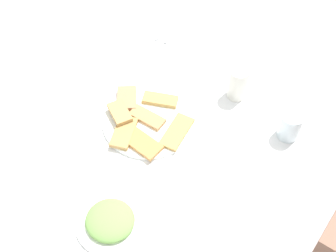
{
  "coord_description": "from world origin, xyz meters",
  "views": [
    {
      "loc": [
        0.9,
        0.3,
        2.07
      ],
      "look_at": [
        -0.01,
        -0.05,
        0.77
      ],
      "focal_mm": 54.08,
      "sensor_mm": 36.0,
      "label": 1
    }
  ],
  "objects_px": {
    "dining_table": "(181,152)",
    "spoon": "(181,29)",
    "salad_plate_greens": "(110,221)",
    "drinking_glass": "(290,126)",
    "soda_can": "(238,83)",
    "fork": "(173,27)",
    "pide_platter": "(146,121)",
    "paper_napkin": "(177,29)"
  },
  "relations": [
    {
      "from": "spoon",
      "to": "soda_can",
      "type": "bearing_deg",
      "value": 69.0
    },
    {
      "from": "dining_table",
      "to": "fork",
      "type": "bearing_deg",
      "value": -155.99
    },
    {
      "from": "dining_table",
      "to": "spoon",
      "type": "bearing_deg",
      "value": -159.69
    },
    {
      "from": "salad_plate_greens",
      "to": "pide_platter",
      "type": "bearing_deg",
      "value": -173.01
    },
    {
      "from": "dining_table",
      "to": "soda_can",
      "type": "distance_m",
      "value": 0.3
    },
    {
      "from": "dining_table",
      "to": "pide_platter",
      "type": "bearing_deg",
      "value": -97.13
    },
    {
      "from": "pide_platter",
      "to": "salad_plate_greens",
      "type": "relative_size",
      "value": 1.51
    },
    {
      "from": "pide_platter",
      "to": "paper_napkin",
      "type": "xyz_separation_m",
      "value": [
        -0.46,
        -0.07,
        -0.01
      ]
    },
    {
      "from": "salad_plate_greens",
      "to": "drinking_glass",
      "type": "bearing_deg",
      "value": 141.04
    },
    {
      "from": "salad_plate_greens",
      "to": "fork",
      "type": "relative_size",
      "value": 1.05
    },
    {
      "from": "dining_table",
      "to": "spoon",
      "type": "relative_size",
      "value": 5.99
    },
    {
      "from": "salad_plate_greens",
      "to": "soda_can",
      "type": "relative_size",
      "value": 1.65
    },
    {
      "from": "pide_platter",
      "to": "paper_napkin",
      "type": "bearing_deg",
      "value": -171.97
    },
    {
      "from": "dining_table",
      "to": "paper_napkin",
      "type": "xyz_separation_m",
      "value": [
        -0.48,
        -0.19,
        0.08
      ]
    },
    {
      "from": "salad_plate_greens",
      "to": "paper_napkin",
      "type": "distance_m",
      "value": 0.84
    },
    {
      "from": "paper_napkin",
      "to": "fork",
      "type": "height_order",
      "value": "fork"
    },
    {
      "from": "paper_napkin",
      "to": "spoon",
      "type": "distance_m",
      "value": 0.02
    },
    {
      "from": "paper_napkin",
      "to": "fork",
      "type": "bearing_deg",
      "value": -90.0
    },
    {
      "from": "dining_table",
      "to": "paper_napkin",
      "type": "bearing_deg",
      "value": -157.81
    },
    {
      "from": "paper_napkin",
      "to": "spoon",
      "type": "bearing_deg",
      "value": 90.0
    },
    {
      "from": "pide_platter",
      "to": "soda_can",
      "type": "xyz_separation_m",
      "value": [
        -0.22,
        0.24,
        0.05
      ]
    },
    {
      "from": "pide_platter",
      "to": "spoon",
      "type": "bearing_deg",
      "value": -174.17
    },
    {
      "from": "salad_plate_greens",
      "to": "fork",
      "type": "distance_m",
      "value": 0.84
    },
    {
      "from": "drinking_glass",
      "to": "fork",
      "type": "distance_m",
      "value": 0.63
    },
    {
      "from": "drinking_glass",
      "to": "paper_napkin",
      "type": "distance_m",
      "value": 0.62
    },
    {
      "from": "dining_table",
      "to": "pide_platter",
      "type": "distance_m",
      "value": 0.16
    },
    {
      "from": "drinking_glass",
      "to": "fork",
      "type": "height_order",
      "value": "drinking_glass"
    },
    {
      "from": "fork",
      "to": "spoon",
      "type": "bearing_deg",
      "value": 111.79
    },
    {
      "from": "dining_table",
      "to": "pide_platter",
      "type": "height_order",
      "value": "pide_platter"
    },
    {
      "from": "soda_can",
      "to": "drinking_glass",
      "type": "bearing_deg",
      "value": 63.21
    },
    {
      "from": "fork",
      "to": "spoon",
      "type": "relative_size",
      "value": 0.97
    },
    {
      "from": "pide_platter",
      "to": "drinking_glass",
      "type": "relative_size",
      "value": 3.08
    },
    {
      "from": "soda_can",
      "to": "fork",
      "type": "relative_size",
      "value": 0.64
    },
    {
      "from": "pide_platter",
      "to": "spoon",
      "type": "xyz_separation_m",
      "value": [
        -0.46,
        -0.05,
        -0.01
      ]
    },
    {
      "from": "fork",
      "to": "pide_platter",
      "type": "bearing_deg",
      "value": 32.0
    },
    {
      "from": "dining_table",
      "to": "soda_can",
      "type": "relative_size",
      "value": 9.68
    },
    {
      "from": "dining_table",
      "to": "spoon",
      "type": "distance_m",
      "value": 0.52
    },
    {
      "from": "paper_napkin",
      "to": "fork",
      "type": "xyz_separation_m",
      "value": [
        0.0,
        -0.02,
        0.0
      ]
    },
    {
      "from": "drinking_glass",
      "to": "soda_can",
      "type": "bearing_deg",
      "value": -116.79
    },
    {
      "from": "salad_plate_greens",
      "to": "paper_napkin",
      "type": "height_order",
      "value": "salad_plate_greens"
    },
    {
      "from": "salad_plate_greens",
      "to": "spoon",
      "type": "relative_size",
      "value": 1.02
    },
    {
      "from": "soda_can",
      "to": "spoon",
      "type": "distance_m",
      "value": 0.38
    }
  ]
}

